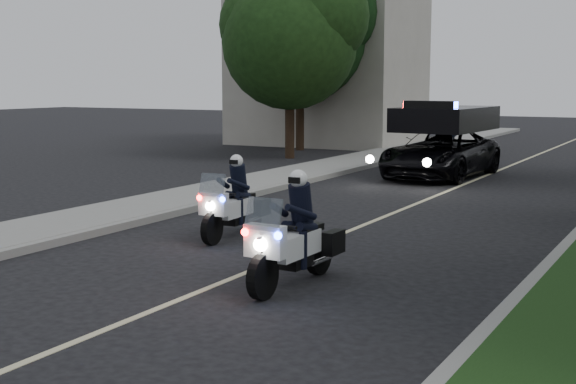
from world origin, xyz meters
name	(u,v)px	position (x,y,z in m)	size (l,w,h in m)	color
ground	(154,310)	(0.00, 0.00, 0.00)	(120.00, 120.00, 0.00)	black
curb_left	(266,191)	(-4.10, 10.00, 0.07)	(0.20, 60.00, 0.15)	gray
sidewalk_left	(231,188)	(-5.20, 10.00, 0.08)	(2.00, 60.00, 0.16)	gray
building_far	(328,69)	(-10.00, 26.00, 3.50)	(8.00, 6.00, 7.00)	#A8A396
lane_marking	(414,205)	(0.00, 10.00, 0.00)	(0.12, 50.00, 0.01)	#BFB78C
police_moto_left	(234,237)	(-1.68, 4.58, 0.00)	(0.65, 1.86, 1.58)	silver
police_moto_right	(293,286)	(1.01, 1.96, 0.00)	(0.70, 1.99, 1.69)	silver
police_suv	(440,177)	(-1.17, 15.68, 0.00)	(2.42, 5.22, 2.54)	black
bicycle	(449,154)	(-3.23, 23.30, 0.00)	(0.59, 1.70, 0.89)	black
cyclist	(449,154)	(-3.23, 23.30, 0.00)	(0.63, 0.42, 1.76)	black
tree_left_near	(290,158)	(-8.13, 18.75, 0.00)	(5.16, 5.16, 8.60)	#1A3C14
tree_left_far	(300,150)	(-9.45, 22.12, 0.00)	(5.60, 5.60, 9.34)	black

